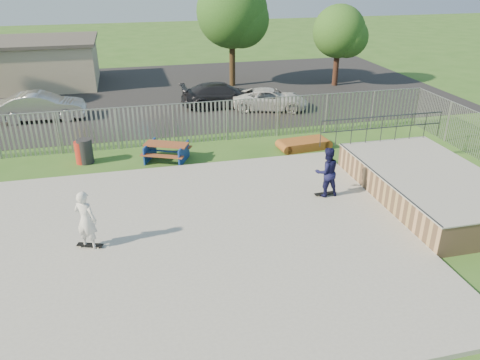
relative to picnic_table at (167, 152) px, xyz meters
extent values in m
plane|color=#325F20|center=(-0.45, -7.04, -0.41)|extent=(120.00, 120.00, 0.00)
cube|color=gray|center=(-0.45, -7.04, -0.33)|extent=(15.00, 12.00, 0.15)
cube|color=tan|center=(9.05, -6.04, 0.12)|extent=(4.00, 7.00, 1.05)
cube|color=#9E9E99|center=(9.05, -6.04, 0.66)|extent=(4.05, 7.05, 0.04)
cylinder|color=#383A3F|center=(7.07, -6.04, 0.67)|extent=(0.06, 7.00, 0.06)
cube|color=brown|center=(0.00, 0.00, 0.36)|extent=(2.02, 1.45, 0.06)
cube|color=brown|center=(-0.26, -0.57, 0.06)|extent=(1.84, 1.05, 0.05)
cube|color=brown|center=(0.26, 0.57, 0.06)|extent=(1.84, 1.05, 0.05)
cube|color=navy|center=(0.00, 0.00, -0.02)|extent=(2.14, 2.03, 0.78)
cube|color=brown|center=(6.43, -0.05, -0.20)|extent=(2.20, 1.26, 0.42)
cylinder|color=#B4281B|center=(-3.62, 0.59, 0.09)|extent=(0.59, 0.59, 0.98)
cylinder|color=#242427|center=(-3.47, 0.56, 0.14)|extent=(0.65, 0.65, 1.09)
cube|color=black|center=(-0.45, 11.96, -0.40)|extent=(40.00, 18.00, 0.02)
imported|color=#B5B6BA|center=(-6.12, 7.49, 0.38)|extent=(4.65, 1.68, 1.52)
imported|color=black|center=(4.08, 7.72, 0.33)|extent=(4.93, 2.01, 1.43)
imported|color=silver|center=(6.75, 6.47, 0.23)|extent=(4.81, 3.24, 1.22)
cube|color=#B9AC8E|center=(-8.45, 15.96, 1.09)|extent=(10.00, 6.00, 3.00)
cube|color=#4C4742|center=(-8.45, 15.96, 2.69)|extent=(10.40, 6.40, 0.20)
cylinder|color=#3B2A17|center=(5.86, 12.77, 1.72)|extent=(0.41, 0.41, 4.26)
sphere|color=#274F1B|center=(5.86, 12.77, 4.57)|extent=(4.77, 4.77, 4.77)
cylinder|color=#3C2218|center=(12.96, 11.14, 1.18)|extent=(0.38, 0.38, 3.18)
sphere|color=#2C541C|center=(12.96, 11.14, 3.31)|extent=(3.56, 3.56, 3.56)
cube|color=black|center=(5.36, -5.09, -0.19)|extent=(0.81, 0.24, 0.02)
cube|color=black|center=(-2.98, -6.66, -0.19)|extent=(0.82, 0.46, 0.02)
imported|color=#13143E|center=(5.36, -5.09, 0.68)|extent=(0.94, 0.75, 1.88)
imported|color=silver|center=(-2.98, -6.66, 0.68)|extent=(0.82, 0.73, 1.88)
camera|label=1|loc=(-1.36, -19.45, 7.65)|focal=35.00mm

